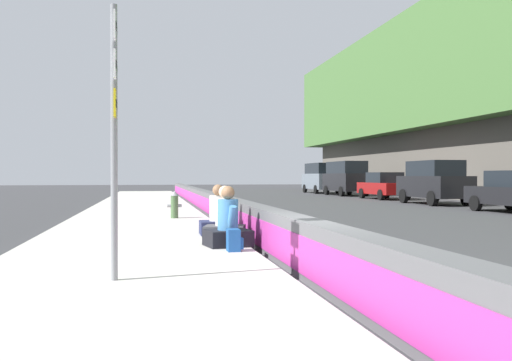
% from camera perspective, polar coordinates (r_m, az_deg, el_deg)
% --- Properties ---
extents(ground_plane, '(160.00, 160.00, 0.00)m').
position_cam_1_polar(ground_plane, '(8.33, 5.34, -9.91)').
color(ground_plane, '#353538').
rests_on(ground_plane, ground).
extents(sidewalk_strip, '(80.00, 4.40, 0.14)m').
position_cam_1_polar(sidewalk_strip, '(7.99, -13.48, -9.86)').
color(sidewalk_strip, '#B5B2A8').
rests_on(sidewalk_strip, ground_plane).
extents(jersey_barrier, '(76.00, 0.45, 0.85)m').
position_cam_1_polar(jersey_barrier, '(8.27, 5.32, -7.02)').
color(jersey_barrier, '#545456').
rests_on(jersey_barrier, ground_plane).
extents(route_sign_post, '(0.44, 0.09, 3.60)m').
position_cam_1_polar(route_sign_post, '(7.28, -14.81, 6.22)').
color(route_sign_post, gray).
rests_on(route_sign_post, sidewalk_strip).
extents(fire_hydrant, '(0.26, 0.46, 0.88)m').
position_cam_1_polar(fire_hydrant, '(17.45, -8.66, -2.50)').
color(fire_hydrant, '#47663D').
rests_on(fire_hydrant, sidewalk_strip).
extents(seated_person_foreground, '(0.85, 0.95, 1.17)m').
position_cam_1_polar(seated_person_foreground, '(10.46, -3.01, -4.98)').
color(seated_person_foreground, black).
rests_on(seated_person_foreground, sidewalk_strip).
extents(seated_person_middle, '(0.90, 0.99, 1.16)m').
position_cam_1_polar(seated_person_middle, '(11.38, -3.34, -4.55)').
color(seated_person_middle, '#424247').
rests_on(seated_person_middle, sidewalk_strip).
extents(seated_person_rear, '(0.74, 0.84, 1.16)m').
position_cam_1_polar(seated_person_rear, '(12.51, -4.05, -4.08)').
color(seated_person_rear, '#23284C').
rests_on(seated_person_rear, sidewalk_strip).
extents(backpack, '(0.32, 0.28, 0.40)m').
position_cam_1_polar(backpack, '(9.77, -2.36, -6.38)').
color(backpack, navy).
rests_on(backpack, sidewalk_strip).
extents(parked_car_fourth, '(4.82, 2.11, 2.28)m').
position_cam_1_polar(parked_car_fourth, '(29.49, 18.38, -0.12)').
color(parked_car_fourth, black).
rests_on(parked_car_fourth, ground_plane).
extents(parked_car_midline, '(4.52, 1.98, 1.71)m').
position_cam_1_polar(parked_car_midline, '(35.12, 13.45, -0.53)').
color(parked_car_midline, maroon).
rests_on(parked_car_midline, ground_plane).
extents(parked_car_far, '(5.11, 2.13, 2.56)m').
position_cam_1_polar(parked_car_far, '(40.87, 9.53, 0.31)').
color(parked_car_far, black).
rests_on(parked_car_far, ground_plane).
extents(parked_car_farther, '(5.11, 2.12, 2.56)m').
position_cam_1_polar(parked_car_farther, '(46.17, 6.93, 0.34)').
color(parked_car_farther, slate).
rests_on(parked_car_farther, ground_plane).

